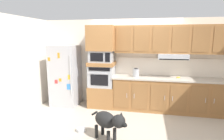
{
  "coord_description": "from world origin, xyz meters",
  "views": [
    {
      "loc": [
        0.36,
        -4.19,
        1.97
      ],
      "look_at": [
        -0.52,
        0.25,
        1.17
      ],
      "focal_mm": 29.14,
      "sensor_mm": 36.0,
      "label": 1
    }
  ],
  "objects_px": {
    "microwave": "(102,56)",
    "screwdriver": "(179,77)",
    "built_in_oven": "(102,76)",
    "electric_kettle": "(136,73)",
    "dog": "(108,121)",
    "refrigerator": "(65,75)",
    "dog_food_bowl": "(81,130)"
  },
  "relations": [
    {
      "from": "microwave",
      "to": "electric_kettle",
      "type": "relative_size",
      "value": 2.68
    },
    {
      "from": "built_in_oven",
      "to": "electric_kettle",
      "type": "bearing_deg",
      "value": -2.8
    },
    {
      "from": "refrigerator",
      "to": "built_in_oven",
      "type": "xyz_separation_m",
      "value": [
        1.09,
        0.07,
        0.02
      ]
    },
    {
      "from": "refrigerator",
      "to": "electric_kettle",
      "type": "distance_m",
      "value": 2.07
    },
    {
      "from": "screwdriver",
      "to": "dog",
      "type": "height_order",
      "value": "screwdriver"
    },
    {
      "from": "built_in_oven",
      "to": "refrigerator",
      "type": "bearing_deg",
      "value": -176.46
    },
    {
      "from": "refrigerator",
      "to": "dog",
      "type": "distance_m",
      "value": 2.44
    },
    {
      "from": "built_in_oven",
      "to": "microwave",
      "type": "distance_m",
      "value": 0.56
    },
    {
      "from": "refrigerator",
      "to": "screwdriver",
      "type": "bearing_deg",
      "value": 1.95
    },
    {
      "from": "refrigerator",
      "to": "built_in_oven",
      "type": "bearing_deg",
      "value": 3.54
    },
    {
      "from": "microwave",
      "to": "screwdriver",
      "type": "distance_m",
      "value": 2.16
    },
    {
      "from": "dog",
      "to": "built_in_oven",
      "type": "bearing_deg",
      "value": 141.65
    },
    {
      "from": "microwave",
      "to": "dog_food_bowl",
      "type": "xyz_separation_m",
      "value": [
        -0.08,
        -1.53,
        -1.43
      ]
    },
    {
      "from": "electric_kettle",
      "to": "screwdriver",
      "type": "bearing_deg",
      "value": 4.48
    },
    {
      "from": "screwdriver",
      "to": "dog_food_bowl",
      "type": "bearing_deg",
      "value": -144.22
    },
    {
      "from": "refrigerator",
      "to": "screwdriver",
      "type": "height_order",
      "value": "refrigerator"
    },
    {
      "from": "screwdriver",
      "to": "dog_food_bowl",
      "type": "height_order",
      "value": "screwdriver"
    },
    {
      "from": "screwdriver",
      "to": "electric_kettle",
      "type": "distance_m",
      "value": 1.13
    },
    {
      "from": "built_in_oven",
      "to": "dog_food_bowl",
      "type": "height_order",
      "value": "built_in_oven"
    },
    {
      "from": "refrigerator",
      "to": "built_in_oven",
      "type": "distance_m",
      "value": 1.1
    },
    {
      "from": "microwave",
      "to": "electric_kettle",
      "type": "height_order",
      "value": "microwave"
    },
    {
      "from": "built_in_oven",
      "to": "microwave",
      "type": "height_order",
      "value": "microwave"
    },
    {
      "from": "refrigerator",
      "to": "dog_food_bowl",
      "type": "bearing_deg",
      "value": -55.2
    },
    {
      "from": "built_in_oven",
      "to": "dog",
      "type": "relative_size",
      "value": 0.84
    },
    {
      "from": "refrigerator",
      "to": "screwdriver",
      "type": "relative_size",
      "value": 10.82
    },
    {
      "from": "built_in_oven",
      "to": "screwdriver",
      "type": "relative_size",
      "value": 4.3
    },
    {
      "from": "microwave",
      "to": "screwdriver",
      "type": "bearing_deg",
      "value": 1.12
    },
    {
      "from": "refrigerator",
      "to": "microwave",
      "type": "height_order",
      "value": "refrigerator"
    },
    {
      "from": "microwave",
      "to": "screwdriver",
      "type": "xyz_separation_m",
      "value": [
        2.09,
        0.04,
        -0.53
      ]
    },
    {
      "from": "screwdriver",
      "to": "dog_food_bowl",
      "type": "xyz_separation_m",
      "value": [
        -2.17,
        -1.57,
        -0.9
      ]
    },
    {
      "from": "built_in_oven",
      "to": "screwdriver",
      "type": "distance_m",
      "value": 2.09
    },
    {
      "from": "screwdriver",
      "to": "electric_kettle",
      "type": "xyz_separation_m",
      "value": [
        -1.13,
        -0.09,
        0.1
      ]
    }
  ]
}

